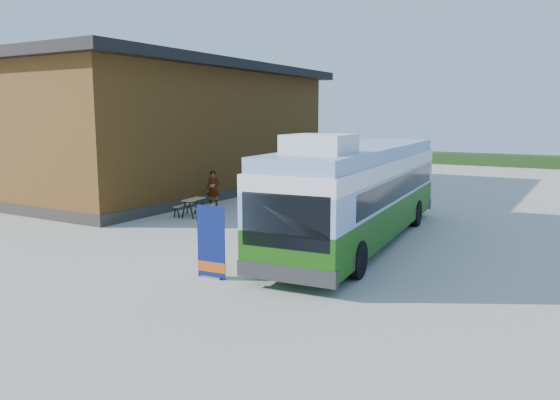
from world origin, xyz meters
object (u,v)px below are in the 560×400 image
Objects in this scene: person_a at (213,189)px; slurry_tanker at (327,160)px; picnic_table at (194,203)px; person_b at (273,182)px; banner at (211,249)px; bus at (360,190)px.

slurry_tanker reaches higher than person_a.
picnic_table is 0.82× the size of person_b.
person_b is 9.98m from slurry_tanker.
banner reaches higher than picnic_table.
bus reaches higher than person_a.
picnic_table is 6.07m from person_b.
bus reaches higher than person_b.
slurry_tanker is (-7.45, 23.10, 0.59)m from banner.
person_a is 3.65m from person_b.
picnic_table is 0.88× the size of person_a.
banner is 14.51m from person_b.
banner is at bearing -55.41° from picnic_table.
banner is 1.31× the size of picnic_table.
bus is 19.32m from slurry_tanker.
person_b is (-7.86, 7.04, -0.94)m from bus.
bus is 6.82× the size of person_b.
bus is 1.95× the size of slurry_tanker.
person_b reaches higher than picnic_table.
person_a is at bearing 153.27° from bus.
slurry_tanker is (-0.95, 15.90, 0.83)m from picnic_table.
slurry_tanker is at bearing 102.78° from banner.
banner is at bearing -73.62° from slurry_tanker.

